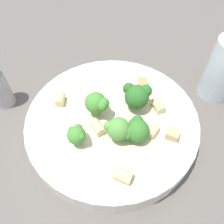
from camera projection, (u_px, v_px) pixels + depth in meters
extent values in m
plane|color=#5B5651|center=(112.00, 129.00, 0.39)|extent=(2.00, 2.00, 0.00)
cylinder|color=silver|center=(112.00, 123.00, 0.38)|extent=(0.28, 0.28, 0.04)
cylinder|color=beige|center=(112.00, 117.00, 0.36)|extent=(0.26, 0.26, 0.01)
torus|color=silver|center=(112.00, 116.00, 0.36)|extent=(0.28, 0.28, 0.00)
cylinder|color=#9EC175|center=(118.00, 135.00, 0.33)|extent=(0.01, 0.01, 0.01)
sphere|color=#569942|center=(118.00, 129.00, 0.32)|extent=(0.03, 0.03, 0.03)
sphere|color=#529942|center=(126.00, 130.00, 0.31)|extent=(0.02, 0.02, 0.02)
sphere|color=#4F9E41|center=(109.00, 126.00, 0.31)|extent=(0.01, 0.01, 0.01)
cylinder|color=#84AD60|center=(78.00, 141.00, 0.32)|extent=(0.01, 0.01, 0.01)
sphere|color=#478E38|center=(76.00, 135.00, 0.31)|extent=(0.03, 0.03, 0.03)
sphere|color=#488434|center=(78.00, 129.00, 0.31)|extent=(0.01, 0.01, 0.01)
sphere|color=#3D7F33|center=(82.00, 137.00, 0.30)|extent=(0.01, 0.01, 0.01)
sphere|color=#438831|center=(72.00, 130.00, 0.31)|extent=(0.01, 0.01, 0.01)
cylinder|color=#84AD60|center=(137.00, 136.00, 0.33)|extent=(0.01, 0.01, 0.01)
sphere|color=#387A2D|center=(138.00, 131.00, 0.32)|extent=(0.04, 0.04, 0.04)
sphere|color=#2F712D|center=(138.00, 121.00, 0.32)|extent=(0.02, 0.02, 0.02)
sphere|color=#387B2F|center=(129.00, 134.00, 0.31)|extent=(0.02, 0.02, 0.02)
sphere|color=#327D2B|center=(134.00, 123.00, 0.33)|extent=(0.02, 0.02, 0.02)
cylinder|color=#93B766|center=(96.00, 110.00, 0.36)|extent=(0.01, 0.01, 0.01)
sphere|color=#478E38|center=(96.00, 103.00, 0.34)|extent=(0.03, 0.03, 0.03)
sphere|color=#438733|center=(102.00, 105.00, 0.33)|extent=(0.02, 0.02, 0.02)
sphere|color=#438E35|center=(104.00, 103.00, 0.34)|extent=(0.02, 0.02, 0.02)
cylinder|color=#93B766|center=(134.00, 103.00, 0.37)|extent=(0.01, 0.01, 0.01)
sphere|color=#2D6B28|center=(135.00, 95.00, 0.35)|extent=(0.04, 0.04, 0.04)
sphere|color=#2A6324|center=(129.00, 89.00, 0.35)|extent=(0.02, 0.02, 0.02)
sphere|color=#276C2A|center=(144.00, 89.00, 0.35)|extent=(0.02, 0.02, 0.02)
cylinder|color=beige|center=(97.00, 127.00, 0.34)|extent=(0.03, 0.02, 0.02)
cylinder|color=beige|center=(60.00, 100.00, 0.37)|extent=(0.03, 0.02, 0.02)
cylinder|color=beige|center=(158.00, 106.00, 0.36)|extent=(0.03, 0.02, 0.02)
cylinder|color=beige|center=(123.00, 175.00, 0.29)|extent=(0.03, 0.03, 0.02)
cylinder|color=beige|center=(153.00, 131.00, 0.33)|extent=(0.02, 0.02, 0.01)
cube|color=tan|center=(172.00, 134.00, 0.33)|extent=(0.02, 0.02, 0.01)
cube|color=tan|center=(142.00, 84.00, 0.40)|extent=(0.03, 0.03, 0.01)
cylinder|color=silver|center=(218.00, 84.00, 0.43)|extent=(0.06, 0.06, 0.05)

